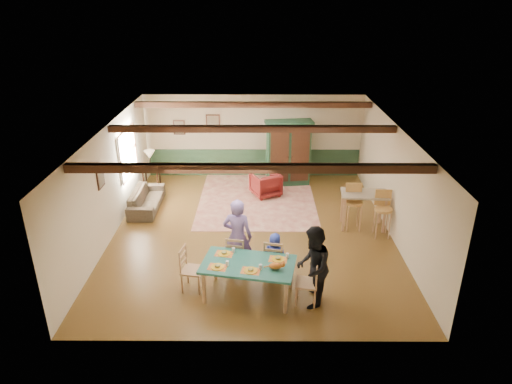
{
  "coord_description": "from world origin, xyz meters",
  "views": [
    {
      "loc": [
        0.15,
        -10.3,
        5.61
      ],
      "look_at": [
        0.1,
        -0.08,
        1.15
      ],
      "focal_mm": 32.0,
      "sensor_mm": 36.0,
      "label": 1
    }
  ],
  "objects_px": {
    "armchair": "(266,184)",
    "dining_chair_end_right": "(307,282)",
    "end_table": "(152,178)",
    "bar_stool_right": "(383,215)",
    "table_lamp": "(150,160)",
    "dining_chair_end_left": "(193,269)",
    "armoire": "(288,153)",
    "cat": "(275,265)",
    "bar_stool_left": "(354,208)",
    "dining_table": "(248,280)",
    "counter_table": "(363,210)",
    "dining_chair_far_left": "(237,255)",
    "person_man": "(238,237)",
    "person_child": "(275,255)",
    "person_woman": "(313,267)",
    "dining_chair_far_right": "(274,258)",
    "sofa": "(146,199)"
  },
  "relations": [
    {
      "from": "person_woman",
      "to": "bar_stool_right",
      "type": "distance_m",
      "value": 3.41
    },
    {
      "from": "person_child",
      "to": "cat",
      "type": "height_order",
      "value": "person_child"
    },
    {
      "from": "armchair",
      "to": "table_lamp",
      "type": "xyz_separation_m",
      "value": [
        -3.55,
        0.59,
        0.57
      ]
    },
    {
      "from": "bar_stool_left",
      "to": "armchair",
      "type": "bearing_deg",
      "value": 136.73
    },
    {
      "from": "person_woman",
      "to": "armoire",
      "type": "height_order",
      "value": "armoire"
    },
    {
      "from": "armoire",
      "to": "end_table",
      "type": "bearing_deg",
      "value": 177.18
    },
    {
      "from": "dining_table",
      "to": "person_woman",
      "type": "distance_m",
      "value": 1.34
    },
    {
      "from": "dining_chair_far_right",
      "to": "dining_chair_end_right",
      "type": "height_order",
      "value": "same"
    },
    {
      "from": "armchair",
      "to": "dining_chair_end_right",
      "type": "bearing_deg",
      "value": 72.22
    },
    {
      "from": "bar_stool_left",
      "to": "armoire",
      "type": "bearing_deg",
      "value": 116.8
    },
    {
      "from": "dining_chair_end_left",
      "to": "armchair",
      "type": "xyz_separation_m",
      "value": [
        1.55,
        4.78,
        -0.12
      ]
    },
    {
      "from": "dining_table",
      "to": "armchair",
      "type": "bearing_deg",
      "value": 85.25
    },
    {
      "from": "dining_chair_far_left",
      "to": "dining_chair_end_right",
      "type": "distance_m",
      "value": 1.72
    },
    {
      "from": "dining_table",
      "to": "counter_table",
      "type": "distance_m",
      "value": 4.14
    },
    {
      "from": "bar_stool_left",
      "to": "counter_table",
      "type": "bearing_deg",
      "value": 23.5
    },
    {
      "from": "end_table",
      "to": "bar_stool_right",
      "type": "bearing_deg",
      "value": -25.84
    },
    {
      "from": "person_child",
      "to": "bar_stool_left",
      "type": "xyz_separation_m",
      "value": [
        2.08,
        2.14,
        0.1
      ]
    },
    {
      "from": "person_child",
      "to": "person_woman",
      "type": "bearing_deg",
      "value": 136.74
    },
    {
      "from": "end_table",
      "to": "dining_chair_far_left",
      "type": "bearing_deg",
      "value": -59.05
    },
    {
      "from": "dining_chair_far_left",
      "to": "dining_chair_far_right",
      "type": "xyz_separation_m",
      "value": [
        0.79,
        -0.15,
        0.0
      ]
    },
    {
      "from": "dining_chair_far_left",
      "to": "person_man",
      "type": "height_order",
      "value": "person_man"
    },
    {
      "from": "dining_table",
      "to": "armchair",
      "type": "relative_size",
      "value": 2.29
    },
    {
      "from": "end_table",
      "to": "counter_table",
      "type": "relative_size",
      "value": 0.54
    },
    {
      "from": "end_table",
      "to": "dining_chair_end_left",
      "type": "bearing_deg",
      "value": -69.57
    },
    {
      "from": "dining_chair_far_left",
      "to": "person_woman",
      "type": "xyz_separation_m",
      "value": [
        1.49,
        -1.02,
        0.35
      ]
    },
    {
      "from": "person_man",
      "to": "person_woman",
      "type": "xyz_separation_m",
      "value": [
        1.48,
        -1.1,
        -0.04
      ]
    },
    {
      "from": "person_woman",
      "to": "end_table",
      "type": "height_order",
      "value": "person_woman"
    },
    {
      "from": "person_man",
      "to": "table_lamp",
      "type": "relative_size",
      "value": 2.99
    },
    {
      "from": "dining_chair_end_left",
      "to": "end_table",
      "type": "xyz_separation_m",
      "value": [
        -2.0,
        5.37,
        -0.16
      ]
    },
    {
      "from": "person_child",
      "to": "dining_chair_far_right",
      "type": "bearing_deg",
      "value": 90.0
    },
    {
      "from": "dining_chair_end_left",
      "to": "dining_chair_far_left",
      "type": "bearing_deg",
      "value": -46.17
    },
    {
      "from": "sofa",
      "to": "bar_stool_left",
      "type": "xyz_separation_m",
      "value": [
        5.59,
        -1.24,
        0.33
      ]
    },
    {
      "from": "dining_table",
      "to": "cat",
      "type": "relative_size",
      "value": 5.0
    },
    {
      "from": "table_lamp",
      "to": "bar_stool_left",
      "type": "distance_m",
      "value": 6.39
    },
    {
      "from": "dining_chair_far_right",
      "to": "dining_chair_end_left",
      "type": "xyz_separation_m",
      "value": [
        -1.67,
        -0.42,
        0.0
      ]
    },
    {
      "from": "armoire",
      "to": "bar_stool_right",
      "type": "xyz_separation_m",
      "value": [
        2.14,
        -3.45,
        -0.43
      ]
    },
    {
      "from": "dining_chair_end_right",
      "to": "dining_chair_far_right",
      "type": "bearing_deg",
      "value": -133.83
    },
    {
      "from": "dining_chair_far_right",
      "to": "bar_stool_left",
      "type": "bearing_deg",
      "value": -122.54
    },
    {
      "from": "person_man",
      "to": "person_woman",
      "type": "bearing_deg",
      "value": 154.13
    },
    {
      "from": "armoire",
      "to": "armchair",
      "type": "relative_size",
      "value": 2.61
    },
    {
      "from": "person_child",
      "to": "bar_stool_right",
      "type": "distance_m",
      "value": 3.25
    },
    {
      "from": "person_man",
      "to": "counter_table",
      "type": "xyz_separation_m",
      "value": [
        3.14,
        2.1,
        -0.38
      ]
    },
    {
      "from": "person_child",
      "to": "counter_table",
      "type": "bearing_deg",
      "value": -125.38
    },
    {
      "from": "armoire",
      "to": "counter_table",
      "type": "height_order",
      "value": "armoire"
    },
    {
      "from": "armchair",
      "to": "end_table",
      "type": "distance_m",
      "value": 3.6
    },
    {
      "from": "person_man",
      "to": "sofa",
      "type": "height_order",
      "value": "person_man"
    },
    {
      "from": "dining_chair_end_left",
      "to": "dining_chair_end_right",
      "type": "xyz_separation_m",
      "value": [
        2.27,
        -0.44,
        0.0
      ]
    },
    {
      "from": "cat",
      "to": "bar_stool_left",
      "type": "bearing_deg",
      "value": 66.31
    },
    {
      "from": "table_lamp",
      "to": "counter_table",
      "type": "distance_m",
      "value": 6.59
    },
    {
      "from": "dining_chair_end_right",
      "to": "counter_table",
      "type": "xyz_separation_m",
      "value": [
        1.76,
        3.18,
        0.01
      ]
    }
  ]
}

